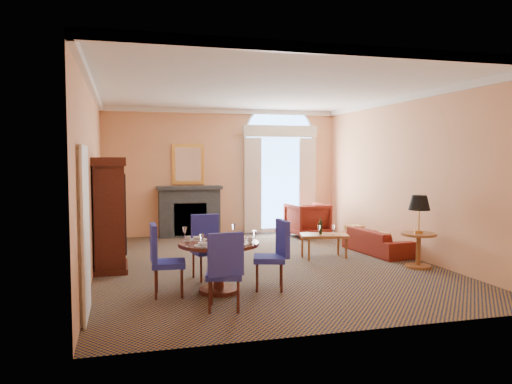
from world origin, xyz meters
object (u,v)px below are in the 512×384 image
object	(u,v)px
coffee_table	(324,236)
armchair	(307,220)
dining_table	(219,255)
armoire	(110,216)
sofa	(377,241)
side_table	(419,222)

from	to	relation	value
coffee_table	armchair	bearing A→B (deg)	90.42
dining_table	armoire	bearing A→B (deg)	128.92
dining_table	sofa	distance (m)	4.27
armoire	side_table	xyz separation A→B (m)	(5.32, -1.23, -0.14)
sofa	side_table	world-z (taller)	side_table
coffee_table	side_table	size ratio (longest dim) A/B	0.80
sofa	coffee_table	distance (m)	1.26
dining_table	coffee_table	distance (m)	3.14
dining_table	sofa	bearing A→B (deg)	29.36
sofa	side_table	bearing A→B (deg)	175.71
armoire	armchair	xyz separation A→B (m)	(4.65, 2.56, -0.53)
dining_table	side_table	world-z (taller)	side_table
dining_table	armchair	distance (m)	5.45
armchair	coffee_table	world-z (taller)	armchair
armchair	side_table	world-z (taller)	side_table
dining_table	coffee_table	xyz separation A→B (m)	(2.47, 1.94, -0.12)
dining_table	armchair	xyz separation A→B (m)	(3.09, 4.49, -0.13)
sofa	side_table	distance (m)	1.50
armchair	side_table	distance (m)	3.87
armchair	coffee_table	size ratio (longest dim) A/B	0.91
armoire	coffee_table	bearing A→B (deg)	0.20
dining_table	coffee_table	world-z (taller)	dining_table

